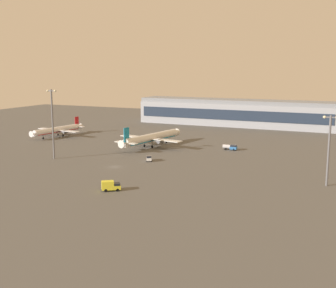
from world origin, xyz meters
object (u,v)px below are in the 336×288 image
(catering_truck, at_px, (111,186))
(apron_light_east, at_px, (53,120))
(airplane_far_stand, at_px, (151,138))
(apron_light_west, at_px, (329,145))
(fuel_truck, at_px, (230,147))
(cargo_loader, at_px, (149,158))
(airplane_mid_apron, at_px, (58,130))

(catering_truck, distance_m, apron_light_east, 56.80)
(airplane_far_stand, relative_size, apron_light_west, 1.92)
(fuel_truck, relative_size, catering_truck, 1.07)
(catering_truck, distance_m, cargo_loader, 43.17)
(airplane_far_stand, bearing_deg, apron_light_west, -14.54)
(airplane_far_stand, distance_m, catering_truck, 74.14)
(airplane_far_stand, xyz_separation_m, catering_truck, (22.25, -70.68, -2.57))
(airplane_mid_apron, xyz_separation_m, cargo_loader, (72.64, -35.35, -2.30))
(catering_truck, xyz_separation_m, apron_light_west, (58.41, 33.04, 11.28))
(cargo_loader, bearing_deg, airplane_mid_apron, -53.24)
(fuel_truck, bearing_deg, cargo_loader, -34.34)
(cargo_loader, xyz_separation_m, apron_light_west, (67.12, -9.24, 11.68))
(airplane_mid_apron, relative_size, apron_light_east, 1.28)
(airplane_mid_apron, height_order, catering_truck, airplane_mid_apron)
(airplane_far_stand, relative_size, airplane_mid_apron, 1.19)
(catering_truck, relative_size, cargo_loader, 1.30)
(apron_light_west, bearing_deg, cargo_loader, 172.16)
(airplane_mid_apron, xyz_separation_m, fuel_truck, (95.03, 0.83, -2.11))
(airplane_mid_apron, height_order, apron_light_west, apron_light_west)
(fuel_truck, relative_size, cargo_loader, 1.40)
(fuel_truck, bearing_deg, airplane_far_stand, -80.38)
(fuel_truck, bearing_deg, apron_light_west, 41.97)
(catering_truck, bearing_deg, cargo_loader, 155.41)
(apron_light_east, bearing_deg, airplane_far_stand, 59.69)
(fuel_truck, xyz_separation_m, apron_light_east, (-59.44, -48.01, 14.49))
(catering_truck, bearing_deg, apron_light_west, 83.26)
(airplane_far_stand, distance_m, cargo_loader, 31.60)
(catering_truck, bearing_deg, airplane_far_stand, 161.24)
(fuel_truck, relative_size, apron_light_east, 0.23)
(apron_light_west, xyz_separation_m, apron_light_east, (-104.18, -2.59, 2.99))
(airplane_mid_apron, bearing_deg, catering_truck, 143.63)
(airplane_far_stand, bearing_deg, catering_truck, -62.05)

